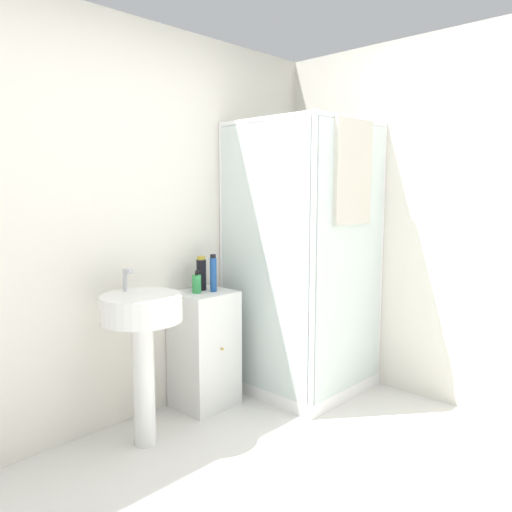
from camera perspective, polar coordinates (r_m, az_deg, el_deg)
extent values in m
cube|color=silver|center=(3.17, -15.60, 3.38)|extent=(6.40, 0.06, 2.50)
cube|color=silver|center=(3.48, 26.53, 3.21)|extent=(0.06, 6.40, 2.50)
cube|color=white|center=(3.91, 5.08, -13.78)|extent=(0.86, 0.86, 0.09)
cylinder|color=white|center=(4.25, 4.34, 0.83)|extent=(0.04, 0.04, 1.94)
cylinder|color=white|center=(3.66, -3.85, -0.25)|extent=(0.04, 0.04, 1.94)
cylinder|color=white|center=(3.79, 14.02, -0.18)|extent=(0.04, 0.04, 1.94)
cylinder|color=white|center=(3.11, 6.49, -1.66)|extent=(0.04, 0.04, 1.94)
cylinder|color=white|center=(3.44, 11.03, 15.07)|extent=(0.82, 0.04, 0.04)
cylinder|color=white|center=(3.94, 0.57, 14.22)|extent=(0.82, 0.04, 0.04)
cylinder|color=white|center=(3.36, 0.93, 15.38)|extent=(0.04, 0.82, 0.04)
cylinder|color=white|center=(4.00, 9.18, 14.02)|extent=(0.04, 0.82, 0.04)
cube|color=silver|center=(3.43, 10.81, -0.42)|extent=(0.79, 0.01, 1.82)
cube|color=silver|center=(3.35, 0.76, -0.46)|extent=(0.01, 0.79, 1.82)
cylinder|color=#B7BABF|center=(4.08, 3.24, -1.59)|extent=(0.02, 0.02, 1.46)
cylinder|color=#B7BABF|center=(4.00, 3.87, 8.96)|extent=(0.07, 0.07, 0.04)
cube|color=beige|center=(3.36, 11.06, 9.40)|extent=(0.41, 0.03, 0.68)
cube|color=silver|center=(3.46, -5.94, -10.52)|extent=(0.38, 0.35, 0.79)
sphere|color=gold|center=(3.31, -3.85, -10.58)|extent=(0.02, 0.02, 0.02)
cylinder|color=white|center=(3.02, -12.71, -13.98)|extent=(0.12, 0.12, 0.73)
cylinder|color=white|center=(2.89, -12.96, -5.80)|extent=(0.46, 0.46, 0.15)
cylinder|color=#B7BABF|center=(2.99, -14.74, -2.65)|extent=(0.02, 0.02, 0.13)
cube|color=#B7BABF|center=(2.96, -14.42, -1.69)|extent=(0.02, 0.07, 0.02)
cylinder|color=green|center=(3.31, -6.81, -3.20)|extent=(0.06, 0.06, 0.12)
cylinder|color=black|center=(3.30, -6.82, -2.00)|extent=(0.02, 0.02, 0.02)
cube|color=black|center=(3.29, -6.66, -1.76)|extent=(0.01, 0.03, 0.01)
cylinder|color=black|center=(3.40, -6.26, -2.16)|extent=(0.07, 0.07, 0.21)
cylinder|color=gold|center=(3.38, -6.29, -0.23)|extent=(0.06, 0.06, 0.02)
cylinder|color=#1E4C93|center=(3.34, -4.90, -2.15)|extent=(0.05, 0.05, 0.23)
cylinder|color=black|center=(3.32, -4.93, -0.01)|extent=(0.04, 0.04, 0.02)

